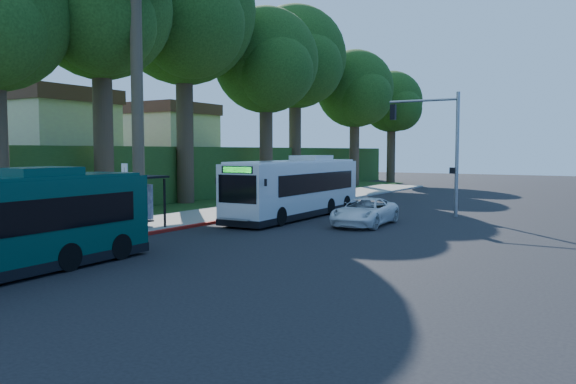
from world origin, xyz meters
The scene contains 16 objects.
ground centered at (0.00, 0.00, 0.00)m, with size 140.00×140.00×0.00m, color black.
sidewalk centered at (-7.30, 0.00, 0.06)m, with size 4.50×70.00×0.12m, color gray.
red_curb centered at (-5.00, -4.00, 0.07)m, with size 0.25×30.00×0.13m, color maroon.
grass_verge centered at (-13.00, 5.00, 0.03)m, with size 8.00×70.00×0.06m, color #234719.
bus_shelter centered at (-7.26, -2.86, 1.81)m, with size 3.20×1.51×2.55m.
stop_sign_pole centered at (-5.40, -5.00, 2.08)m, with size 0.35×0.06×3.17m.
traffic_signal_pole centered at (3.78, 10.00, 4.42)m, with size 4.10×0.30×7.00m.
hillside_backdrop centered at (-26.30, 15.10, 2.44)m, with size 24.00×60.00×8.80m.
tree_0 centered at (-12.40, -0.02, 11.20)m, with size 8.40×8.00×15.70m.
tree_1 centered at (-13.37, 7.98, 12.73)m, with size 10.50×10.00×18.26m.
tree_2 centered at (-11.89, 15.98, 10.48)m, with size 8.82×8.40×15.12m.
tree_3 centered at (-13.88, 23.98, 11.98)m, with size 10.08×9.60×17.28m.
tree_4 centered at (-11.40, 31.98, 9.73)m, with size 8.40×8.00×14.14m.
tree_5 centered at (-10.41, 39.99, 8.96)m, with size 7.35×7.00×12.86m.
white_bus centered at (-2.81, 5.18, 1.68)m, with size 2.82×11.63×3.44m.
pickup centered at (1.87, 3.88, 0.68)m, with size 2.25×4.88×1.36m, color white.
Camera 1 is at (13.01, -21.90, 3.72)m, focal length 35.00 mm.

